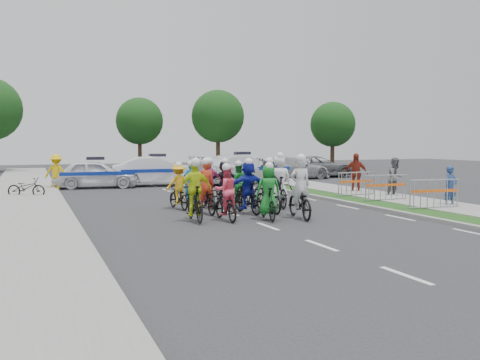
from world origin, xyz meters
name	(u,v)px	position (x,y,z in m)	size (l,w,h in m)	color
ground	(268,227)	(0.00, 0.00, 0.00)	(90.00, 90.00, 0.00)	#28282B
curb_right	(330,199)	(5.10, 5.00, 0.06)	(0.20, 60.00, 0.12)	gray
grass_strip	(345,199)	(5.80, 5.00, 0.06)	(1.20, 60.00, 0.11)	#194215
sidewalk_right	(382,197)	(7.60, 5.00, 0.07)	(2.40, 60.00, 0.13)	gray
sidewalk_left	(23,214)	(-6.50, 5.00, 0.07)	(3.00, 60.00, 0.13)	gray
rider_0	(299,197)	(1.60, 1.11, 0.67)	(1.00, 2.08, 2.04)	black
rider_1	(268,197)	(0.53, 1.14, 0.70)	(0.82, 1.77, 1.80)	black
rider_2	(226,199)	(-0.72, 1.53, 0.66)	(0.74, 1.74, 1.77)	black
rider_3	(195,197)	(-1.65, 1.67, 0.74)	(0.99, 1.87, 1.94)	black
rider_4	(268,191)	(1.27, 2.73, 0.73)	(1.06, 1.86, 1.88)	black
rider_5	(248,190)	(0.50, 2.69, 0.79)	(1.54, 1.83, 1.87)	black
rider_6	(205,195)	(-0.82, 3.25, 0.62)	(0.71, 1.87, 1.89)	black
rider_7	(279,186)	(2.21, 3.84, 0.78)	(0.93, 1.99, 2.03)	black
rider_8	(237,190)	(0.79, 4.39, 0.65)	(0.89, 1.77, 1.73)	black
rider_9	(209,189)	(-0.23, 4.62, 0.71)	(0.95, 1.78, 1.83)	black
rider_10	(178,191)	(-1.34, 4.74, 0.67)	(1.00, 1.72, 1.70)	black
rider_11	(224,185)	(0.71, 5.57, 0.75)	(1.42, 1.69, 1.77)	black
rider_12	(190,190)	(-0.57, 5.85, 0.56)	(0.66, 1.68, 1.69)	black
police_car_0	(96,174)	(-3.08, 14.68, 0.73)	(1.72, 4.28, 1.46)	white
police_car_1	(157,171)	(0.21, 14.83, 0.79)	(1.68, 4.81, 1.59)	white
police_car_2	(242,169)	(4.88, 14.10, 0.84)	(2.34, 5.77, 1.67)	white
civilian_sedan	(293,168)	(9.47, 16.80, 0.70)	(1.97, 4.85, 1.41)	#A9AAAE
civilian_suv	(317,167)	(11.76, 17.73, 0.71)	(2.34, 5.08, 1.41)	slate
spectator_0	(451,187)	(7.98, 1.44, 0.77)	(0.56, 0.37, 1.53)	navy
spectator_1	(396,178)	(8.36, 5.07, 0.86)	(0.84, 0.65, 1.72)	#5A5B5F
spectator_2	(355,173)	(7.76, 7.22, 0.94)	(1.10, 0.46, 1.87)	maroon
marshal_hiviz	(56,172)	(-5.01, 14.35, 0.89)	(1.14, 0.66, 1.77)	yellow
barrier_0	(434,195)	(6.70, 0.85, 0.56)	(2.00, 0.50, 1.12)	#A5A8AD
barrier_1	(386,189)	(6.70, 3.51, 0.56)	(2.00, 0.50, 1.12)	#A5A8AD
barrier_2	(356,185)	(6.70, 5.54, 0.56)	(2.00, 0.50, 1.12)	#A5A8AD
cone_0	(269,186)	(4.10, 8.85, 0.34)	(0.40, 0.40, 0.70)	#F24C0C
cone_1	(272,180)	(5.93, 12.38, 0.34)	(0.40, 0.40, 0.70)	#F24C0C
parked_bike	(26,188)	(-6.41, 10.94, 0.43)	(0.57, 1.63, 0.86)	black
tree_1	(218,116)	(9.00, 30.00, 4.54)	(4.55, 4.55, 6.82)	#382619
tree_2	(333,125)	(18.00, 26.00, 3.83)	(3.85, 3.85, 5.77)	#382619
tree_4	(139,121)	(3.00, 34.00, 4.19)	(4.20, 4.20, 6.30)	#382619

